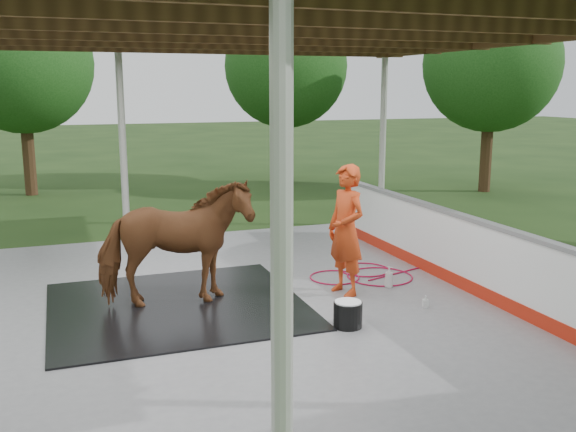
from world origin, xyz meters
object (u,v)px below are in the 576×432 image
object	(u,v)px
wash_bucket	(348,314)
dasher_board	(461,252)
handler	(346,230)
horse	(175,244)

from	to	relation	value
wash_bucket	dasher_board	bearing A→B (deg)	22.82
handler	horse	bearing A→B (deg)	-109.32
dasher_board	wash_bucket	distance (m)	2.63
horse	handler	xyz separation A→B (m)	(2.50, -0.27, 0.06)
horse	wash_bucket	bearing A→B (deg)	-124.52
dasher_board	horse	bearing A→B (deg)	172.92
handler	dasher_board	bearing A→B (deg)	68.53
handler	wash_bucket	distance (m)	1.61
dasher_board	handler	bearing A→B (deg)	171.68
dasher_board	wash_bucket	size ratio (longest dim) A/B	21.21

